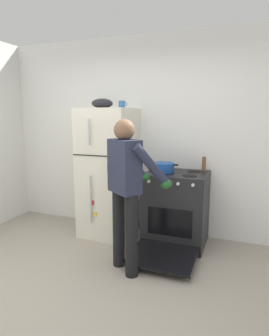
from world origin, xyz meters
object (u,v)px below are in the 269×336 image
object	(u,v)px
red_pot	(164,167)
mixing_bowl	(102,103)
stove_range	(176,209)
pepper_mill	(204,164)
refrigerator	(109,173)
coffee_mug	(122,104)
person_cook	(128,183)

from	to	relation	value
red_pot	mixing_bowl	world-z (taller)	mixing_bowl
stove_range	pepper_mill	distance (m)	0.68
refrigerator	coffee_mug	xyz separation A→B (m)	(0.18, 0.05, 0.91)
person_cook	red_pot	size ratio (longest dim) A/B	4.37
coffee_mug	pepper_mill	size ratio (longest dim) A/B	0.61
person_cook	pepper_mill	xyz separation A→B (m)	(0.62, 1.04, 0.07)
stove_range	pepper_mill	xyz separation A→B (m)	(0.30, 0.22, 0.57)
red_pot	pepper_mill	xyz separation A→B (m)	(0.46, 0.25, 0.03)
coffee_mug	pepper_mill	bearing A→B (deg)	8.03
stove_range	mixing_bowl	bearing A→B (deg)	178.99
refrigerator	pepper_mill	bearing A→B (deg)	9.13
refrigerator	stove_range	bearing A→B (deg)	-1.08
red_pot	pepper_mill	world-z (taller)	pepper_mill
person_cook	coffee_mug	distance (m)	1.29
coffee_mug	pepper_mill	xyz separation A→B (m)	(1.06, 0.15, -0.75)
coffee_mug	red_pot	bearing A→B (deg)	-9.41
coffee_mug	pepper_mill	distance (m)	1.31
mixing_bowl	person_cook	bearing A→B (deg)	-50.07
refrigerator	person_cook	distance (m)	1.05
pepper_mill	coffee_mug	bearing A→B (deg)	-171.97
person_cook	pepper_mill	world-z (taller)	person_cook
person_cook	coffee_mug	bearing A→B (deg)	116.36
pepper_mill	mixing_bowl	xyz separation A→B (m)	(-1.33, -0.20, 0.76)
red_pot	stove_range	bearing A→B (deg)	11.28
stove_range	mixing_bowl	xyz separation A→B (m)	(-1.03, 0.02, 1.34)
stove_range	refrigerator	bearing A→B (deg)	178.92
person_cook	mixing_bowl	world-z (taller)	mixing_bowl
red_pot	mixing_bowl	bearing A→B (deg)	176.70
person_cook	mixing_bowl	bearing A→B (deg)	129.93
stove_range	pepper_mill	bearing A→B (deg)	36.02
stove_range	coffee_mug	distance (m)	1.53
coffee_mug	mixing_bowl	world-z (taller)	mixing_bowl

